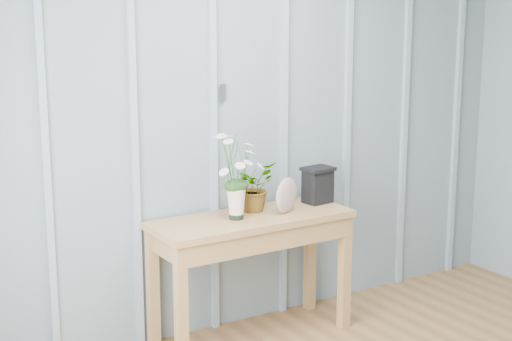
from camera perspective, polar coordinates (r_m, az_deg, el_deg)
sideboard at (r=4.59m, az=-0.33°, el=-4.71°), size 1.20×0.45×0.75m
daisy_vase at (r=4.42m, az=-1.46°, el=0.44°), size 0.36×0.27×0.51m
spider_plant at (r=4.64m, az=-0.19°, el=-1.19°), size 0.33×0.31×0.29m
felt_disc_vessel at (r=4.61m, az=2.24°, el=-1.82°), size 0.22×0.14×0.21m
carved_box at (r=4.85m, az=4.51°, el=-1.03°), size 0.20×0.16×0.22m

